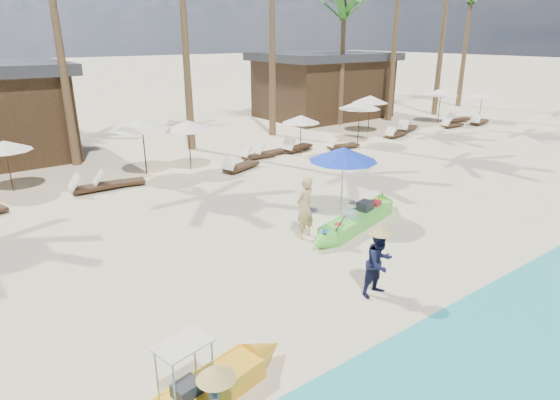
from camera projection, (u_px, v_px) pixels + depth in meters
ground at (364, 262)px, 11.89m from camera, size 240.00×240.00×0.00m
green_canoe at (358, 219)px, 14.04m from camera, size 5.23×1.74×0.68m
tourist at (305, 207)px, 13.06m from camera, size 0.75×0.58×1.82m
vendor_green at (379, 263)px, 10.20m from camera, size 0.75×0.59×1.53m
blue_umbrella at (343, 154)px, 14.15m from camera, size 2.10×2.10×2.26m
resort_parasol_4 at (5, 146)px, 16.72m from camera, size 1.84×1.84×1.89m
lounger_4_right at (95, 186)px, 17.18m from camera, size 1.97×0.65×0.66m
resort_parasol_5 at (142, 124)px, 18.70m from camera, size 2.24×2.24×2.31m
lounger_5_left at (117, 182)px, 17.66m from camera, size 1.90×0.91×0.62m
resort_parasol_6 at (188, 125)px, 19.44m from camera, size 2.05×2.05×2.11m
lounger_6_left at (239, 166)px, 19.80m from camera, size 1.99×1.20×0.65m
lounger_6_right at (257, 155)px, 21.69m from camera, size 1.69×0.55×0.57m
resort_parasol_7 at (301, 119)px, 22.12m from camera, size 1.81×1.81×1.87m
lounger_7_left at (269, 152)px, 22.25m from camera, size 1.70×0.57×0.57m
lounger_7_right at (296, 147)px, 23.08m from camera, size 1.99×1.11×0.65m
resort_parasol_8 at (360, 105)px, 24.25m from camera, size 2.18×2.18×2.25m
lounger_8_left at (341, 145)px, 23.53m from camera, size 1.80×0.72×0.60m
resort_parasol_9 at (370, 99)px, 26.97m from camera, size 2.08×2.08×2.14m
lounger_9_left at (395, 134)px, 26.22m from camera, size 1.77×0.84×0.58m
lounger_9_right at (407, 128)px, 27.82m from camera, size 2.06×1.23×0.67m
resort_parasol_10 at (441, 92)px, 29.96m from camera, size 2.13×2.13×2.20m
lounger_10_left at (452, 125)px, 28.97m from camera, size 1.68×0.56×0.57m
lounger_10_right at (457, 119)px, 30.75m from camera, size 1.88×0.84×0.62m
resort_parasol_11 at (482, 94)px, 30.73m from camera, size 1.87×1.87×1.93m
lounger_11_left at (479, 121)px, 29.95m from camera, size 1.98×0.96×0.65m
palm_6 at (344, 6)px, 27.72m from camera, size 2.08×2.08×8.51m
pavilion_east at (323, 85)px, 32.26m from camera, size 8.80×6.60×4.30m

